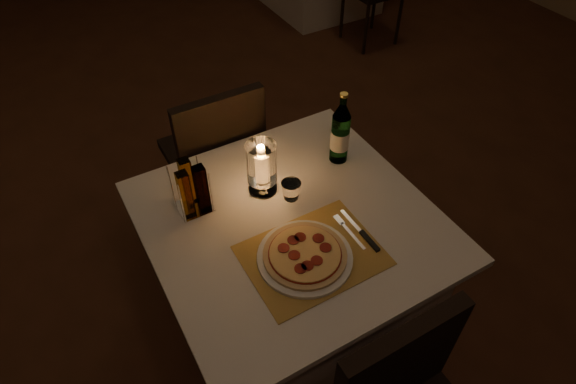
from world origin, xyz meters
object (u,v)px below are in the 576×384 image
plate (305,257)px  tumbler (291,190)px  pizza (305,254)px  chair_far (216,149)px  hurricane_candle (262,165)px  main_table (290,278)px  water_bottle (340,134)px

plate → tumbler: size_ratio=4.33×
pizza → plate: bearing=-97.2°
chair_far → tumbler: bearing=-84.8°
pizza → hurricane_candle: 0.38m
main_table → chair_far: 0.74m
tumbler → hurricane_candle: hurricane_candle is taller
main_table → water_bottle: water_bottle is taller
main_table → pizza: size_ratio=3.57×
main_table → pizza: pizza is taller
chair_far → hurricane_candle: 0.62m
tumbler → main_table: bearing=-120.8°
plate → hurricane_candle: (0.03, 0.36, 0.12)m
hurricane_candle → pizza: bearing=-95.2°
plate → pizza: bearing=82.8°
tumbler → plate: bearing=-111.2°
tumbler → pizza: bearing=-111.2°
plate → tumbler: 0.30m
chair_far → plate: (-0.05, -0.89, 0.20)m
plate → tumbler: (0.11, 0.27, 0.03)m
chair_far → water_bottle: water_bottle is taller
main_table → water_bottle: (0.33, 0.19, 0.49)m
water_bottle → main_table: bearing=-150.2°
chair_far → hurricane_candle: bearing=-91.8°
plate → main_table: bearing=74.5°
chair_far → pizza: (-0.05, -0.89, 0.22)m
chair_far → hurricane_candle: hurricane_candle is taller
plate → tumbler: bearing=68.8°
pizza → chair_far: bearing=86.8°
plate → water_bottle: bearing=44.0°
hurricane_candle → chair_far: bearing=88.2°
plate → hurricane_candle: hurricane_candle is taller
pizza → water_bottle: (0.38, 0.37, 0.10)m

